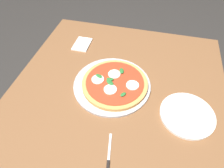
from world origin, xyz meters
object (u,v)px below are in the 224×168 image
object	(u,v)px
pizza	(115,83)
napkin	(82,44)
dining_table	(114,111)
plate_white	(187,115)
knife	(108,161)
serving_tray	(112,85)

from	to	relation	value
pizza	napkin	xyz separation A→B (m)	(0.28, 0.27, -0.02)
dining_table	plate_white	xyz separation A→B (m)	(-0.01, -0.33, 0.10)
pizza	knife	size ratio (longest dim) A/B	1.84
serving_tray	knife	world-z (taller)	serving_tray
napkin	knife	distance (m)	0.72
napkin	knife	world-z (taller)	napkin
serving_tray	knife	xyz separation A→B (m)	(-0.36, -0.08, -0.00)
pizza	knife	xyz separation A→B (m)	(-0.36, -0.06, -0.02)
pizza	napkin	bearing A→B (deg)	43.99
dining_table	pizza	xyz separation A→B (m)	(0.08, 0.02, 0.12)
dining_table	serving_tray	xyz separation A→B (m)	(0.08, 0.03, 0.10)
knife	dining_table	bearing A→B (deg)	8.84
dining_table	napkin	xyz separation A→B (m)	(0.36, 0.28, 0.10)
napkin	dining_table	bearing A→B (deg)	-141.49
pizza	dining_table	bearing A→B (deg)	-167.70
serving_tray	knife	bearing A→B (deg)	-168.25
plate_white	napkin	xyz separation A→B (m)	(0.37, 0.61, -0.00)
pizza	plate_white	bearing A→B (deg)	-104.75
pizza	napkin	size ratio (longest dim) A/B	2.44
pizza	plate_white	distance (m)	0.36
plate_white	serving_tray	bearing A→B (deg)	75.48
dining_table	plate_white	size ratio (longest dim) A/B	5.12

